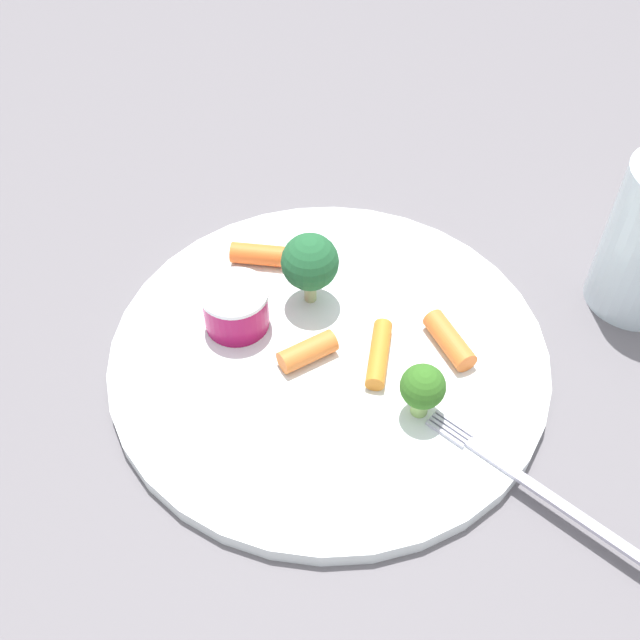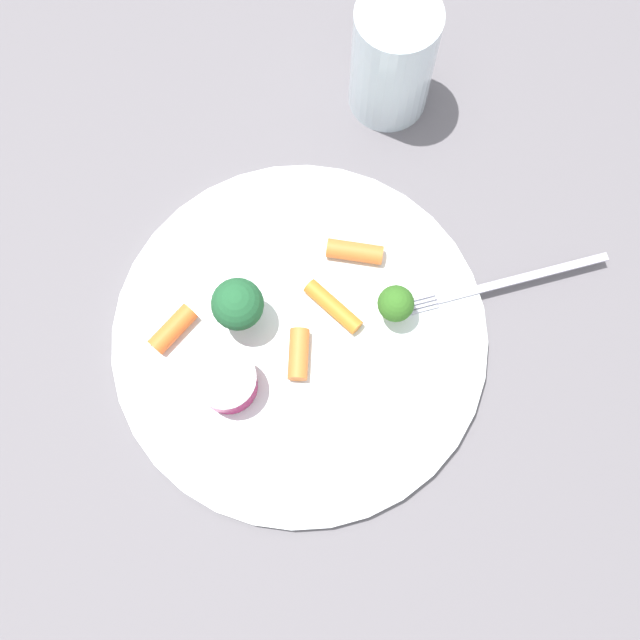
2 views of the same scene
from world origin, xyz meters
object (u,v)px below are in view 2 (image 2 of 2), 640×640
at_px(broccoli_floret_0, 238,304).
at_px(carrot_stick_1, 355,252).
at_px(fork, 502,283).
at_px(plate, 300,338).
at_px(broccoli_floret_1, 396,304).
at_px(sauce_cup, 227,382).
at_px(carrot_stick_0, 333,307).
at_px(drinking_glass, 393,60).
at_px(carrot_stick_2, 173,326).
at_px(carrot_stick_3, 294,354).

bearing_deg(broccoli_floret_0, carrot_stick_1, 122.61).
bearing_deg(fork, carrot_stick_1, -99.87).
bearing_deg(plate, broccoli_floret_1, 106.27).
relative_size(sauce_cup, carrot_stick_0, 0.90).
bearing_deg(broccoli_floret_1, plate, -73.73).
distance_m(carrot_stick_0, drinking_glass, 0.21).
bearing_deg(plate, broccoli_floret_0, -106.12).
distance_m(sauce_cup, drinking_glass, 0.29).
bearing_deg(carrot_stick_2, fork, 100.21).
distance_m(broccoli_floret_1, carrot_stick_0, 0.05).
distance_m(fork, drinking_glass, 0.20).
height_order(carrot_stick_1, carrot_stick_2, same).
height_order(sauce_cup, broccoli_floret_1, broccoli_floret_1).
height_order(carrot_stick_0, drinking_glass, drinking_glass).
relative_size(carrot_stick_3, drinking_glass, 0.34).
height_order(sauce_cup, carrot_stick_1, sauce_cup).
xyz_separation_m(broccoli_floret_1, fork, (-0.03, 0.09, -0.02)).
distance_m(plate, carrot_stick_3, 0.02).
bearing_deg(fork, drinking_glass, -151.61).
bearing_deg(carrot_stick_0, fork, 100.76).
relative_size(carrot_stick_0, carrot_stick_3, 1.32).
relative_size(plate, fork, 1.78).
bearing_deg(sauce_cup, drinking_glass, 155.55).
relative_size(broccoli_floret_0, carrot_stick_3, 1.44).
distance_m(sauce_cup, carrot_stick_1, 0.15).
bearing_deg(plate, carrot_stick_1, 149.24).
relative_size(broccoli_floret_1, drinking_glass, 0.35).
relative_size(plate, carrot_stick_0, 5.67).
relative_size(plate, drinking_glass, 2.59).
bearing_deg(carrot_stick_2, sauce_cup, 46.31).
height_order(plate, sauce_cup, sauce_cup).
relative_size(carrot_stick_3, fork, 0.24).
bearing_deg(carrot_stick_3, carrot_stick_0, 143.92).
bearing_deg(fork, carrot_stick_2, -79.79).
height_order(broccoli_floret_1, carrot_stick_1, broccoli_floret_1).
distance_m(broccoli_floret_0, carrot_stick_2, 0.06).
relative_size(carrot_stick_1, fork, 0.27).
xyz_separation_m(broccoli_floret_1, carrot_stick_1, (-0.05, -0.03, -0.02)).
height_order(plate, carrot_stick_0, carrot_stick_0).
xyz_separation_m(broccoli_floret_0, carrot_stick_3, (0.03, 0.04, -0.03)).
bearing_deg(carrot_stick_1, carrot_stick_2, -64.35).
distance_m(carrot_stick_3, drinking_glass, 0.25).
distance_m(sauce_cup, broccoli_floret_1, 0.14).
bearing_deg(carrot_stick_0, broccoli_floret_1, 87.77).
distance_m(carrot_stick_3, fork, 0.18).
xyz_separation_m(plate, carrot_stick_1, (-0.07, 0.04, 0.01)).
distance_m(plate, broccoli_floret_0, 0.06).
xyz_separation_m(broccoli_floret_1, carrot_stick_3, (0.04, -0.08, -0.02)).
xyz_separation_m(broccoli_floret_1, drinking_glass, (-0.20, -0.01, 0.02)).
xyz_separation_m(sauce_cup, broccoli_floret_0, (-0.06, 0.01, 0.02)).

